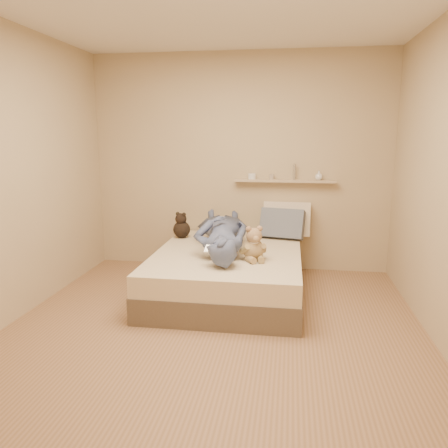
% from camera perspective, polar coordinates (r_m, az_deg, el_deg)
% --- Properties ---
extents(room, '(3.80, 3.80, 3.80)m').
position_cam_1_polar(room, '(3.47, -1.63, 5.95)').
color(room, '#936B4C').
rests_on(room, ground).
extents(bed, '(1.50, 1.90, 0.45)m').
position_cam_1_polar(bed, '(4.60, 0.53, -6.34)').
color(bed, brown).
rests_on(bed, floor).
extents(game_console, '(0.20, 0.10, 0.06)m').
position_cam_1_polar(game_console, '(3.98, -1.19, -3.31)').
color(game_console, silver).
rests_on(game_console, bed).
extents(teddy_bear, '(0.27, 0.28, 0.34)m').
position_cam_1_polar(teddy_bear, '(4.21, 3.91, -2.89)').
color(teddy_bear, '#9B8155').
rests_on(teddy_bear, bed).
extents(dark_plush, '(0.20, 0.20, 0.31)m').
position_cam_1_polar(dark_plush, '(5.13, -5.57, -0.35)').
color(dark_plush, black).
rests_on(dark_plush, bed).
extents(pillow_cream, '(0.56, 0.26, 0.43)m').
position_cam_1_polar(pillow_cream, '(5.26, 8.20, 0.62)').
color(pillow_cream, beige).
rests_on(pillow_cream, bed).
extents(pillow_grey, '(0.54, 0.36, 0.37)m').
position_cam_1_polar(pillow_grey, '(5.12, 7.60, 0.01)').
color(pillow_grey, slate).
rests_on(pillow_grey, bed).
extents(person, '(0.80, 1.63, 0.37)m').
position_cam_1_polar(person, '(4.59, -0.30, -1.05)').
color(person, '#4D5679').
rests_on(person, bed).
extents(wall_shelf, '(1.20, 0.12, 0.03)m').
position_cam_1_polar(wall_shelf, '(5.27, 7.93, 5.61)').
color(wall_shelf, tan).
rests_on(wall_shelf, wall_back).
extents(shelf_bottles, '(0.89, 0.11, 0.19)m').
position_cam_1_polar(shelf_bottles, '(5.26, 8.53, 6.31)').
color(shelf_bottles, white).
rests_on(shelf_bottles, wall_shelf).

